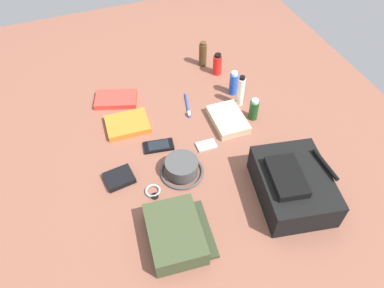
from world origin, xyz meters
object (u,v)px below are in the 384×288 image
object	(u,v)px
bucket_hat	(182,168)
wristwatch	(153,191)
cologne_bottle	(203,54)
deodorant_spray	(234,83)
wallet	(119,178)
paperback_novel	(116,99)
shampoo_bottle	(254,109)
media_player	(206,145)
folded_towel	(228,119)
sunscreen_spray	(217,64)
backpack	(293,185)
toiletry_pouch	(176,234)
travel_guidebook	(127,124)
toothpaste_tube	(241,91)
toothbrush	(188,106)
cell_phone	(159,146)

from	to	relation	value
bucket_hat	wristwatch	xyz separation A→B (m)	(0.05, -0.14, -0.02)
cologne_bottle	deodorant_spray	world-z (taller)	cologne_bottle
wallet	wristwatch	bearing A→B (deg)	38.74
bucket_hat	paperback_novel	bearing A→B (deg)	-163.81
shampoo_bottle	media_player	bearing A→B (deg)	-72.87
cologne_bottle	folded_towel	world-z (taller)	cologne_bottle
folded_towel	sunscreen_spray	bearing A→B (deg)	164.52
backpack	wristwatch	world-z (taller)	backpack
toiletry_pouch	cologne_bottle	world-z (taller)	cologne_bottle
paperback_novel	travel_guidebook	distance (m)	0.18
toothpaste_tube	sunscreen_spray	bearing A→B (deg)	-178.67
backpack	paperback_novel	distance (m)	0.91
toiletry_pouch	wristwatch	xyz separation A→B (m)	(-0.22, -0.02, -0.03)
toothpaste_tube	media_player	bearing A→B (deg)	-52.85
cologne_bottle	sunscreen_spray	xyz separation A→B (m)	(0.09, 0.04, -0.01)
shampoo_bottle	wristwatch	bearing A→B (deg)	-67.03
paperback_novel	folded_towel	distance (m)	0.55
backpack	toothbrush	distance (m)	0.63
toothpaste_tube	folded_towel	bearing A→B (deg)	-47.68
cologne_bottle	toothbrush	bearing A→B (deg)	-33.85
backpack	toothpaste_tube	bearing A→B (deg)	175.37
toiletry_pouch	bucket_hat	bearing A→B (deg)	156.52
cell_phone	sunscreen_spray	bearing A→B (deg)	131.01
toiletry_pouch	folded_towel	size ratio (longest dim) A/B	1.28
toiletry_pouch	folded_towel	xyz separation A→B (m)	(-0.46, 0.41, -0.02)
sunscreen_spray	wallet	bearing A→B (deg)	-52.32
backpack	folded_towel	distance (m)	0.45
shampoo_bottle	cell_phone	bearing A→B (deg)	-87.88
backpack	paperback_novel	size ratio (longest dim) A/B	1.67
bucket_hat	cologne_bottle	world-z (taller)	cologne_bottle
cell_phone	shampoo_bottle	bearing A→B (deg)	92.12
toiletry_pouch	cologne_bottle	bearing A→B (deg)	152.91
shampoo_bottle	wallet	xyz separation A→B (m)	(0.13, -0.65, -0.04)
sunscreen_spray	toothpaste_tube	world-z (taller)	toothpaste_tube
sunscreen_spray	travel_guidebook	distance (m)	0.57
shampoo_bottle	toothbrush	bearing A→B (deg)	-123.87
wristwatch	cell_phone	bearing A→B (deg)	157.38
backpack	toothbrush	size ratio (longest dim) A/B	2.30
media_player	folded_towel	world-z (taller)	folded_towel
toothbrush	bucket_hat	bearing A→B (deg)	-23.83
sunscreen_spray	travel_guidebook	bearing A→B (deg)	-68.26
toothpaste_tube	toothbrush	bearing A→B (deg)	-105.25
sunscreen_spray	shampoo_bottle	world-z (taller)	sunscreen_spray
cologne_bottle	travel_guidebook	bearing A→B (deg)	-57.92
media_player	wallet	distance (m)	0.39
backpack	toothpaste_tube	xyz separation A→B (m)	(-0.53, 0.04, 0.01)
travel_guidebook	cell_phone	size ratio (longest dim) A/B	1.43
sunscreen_spray	bucket_hat	bearing A→B (deg)	-35.60
toiletry_pouch	toothpaste_tube	bearing A→B (deg)	137.41
bucket_hat	deodorant_spray	world-z (taller)	deodorant_spray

